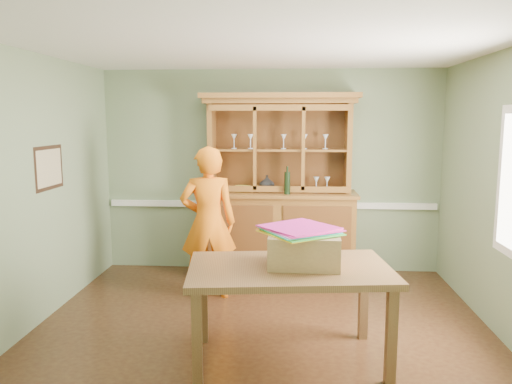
# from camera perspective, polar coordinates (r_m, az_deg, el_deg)

# --- Properties ---
(floor) EXTENTS (4.50, 4.50, 0.00)m
(floor) POSITION_cam_1_polar(r_m,az_deg,el_deg) (5.12, 0.69, -15.26)
(floor) COLOR #4D3118
(floor) RESTS_ON ground
(ceiling) EXTENTS (4.50, 4.50, 0.00)m
(ceiling) POSITION_cam_1_polar(r_m,az_deg,el_deg) (4.74, 0.75, 16.21)
(ceiling) COLOR white
(ceiling) RESTS_ON wall_back
(wall_back) EXTENTS (4.50, 0.00, 4.50)m
(wall_back) POSITION_cam_1_polar(r_m,az_deg,el_deg) (6.73, 1.71, 2.37)
(wall_back) COLOR gray
(wall_back) RESTS_ON floor
(wall_left) EXTENTS (0.00, 4.00, 4.00)m
(wall_left) POSITION_cam_1_polar(r_m,az_deg,el_deg) (5.37, -24.02, 0.11)
(wall_left) COLOR gray
(wall_left) RESTS_ON floor
(wall_right) EXTENTS (0.00, 4.00, 4.00)m
(wall_right) POSITION_cam_1_polar(r_m,az_deg,el_deg) (5.13, 26.66, -0.41)
(wall_right) COLOR gray
(wall_right) RESTS_ON floor
(wall_front) EXTENTS (4.50, 0.00, 4.50)m
(wall_front) POSITION_cam_1_polar(r_m,az_deg,el_deg) (2.79, -1.70, -6.27)
(wall_front) COLOR gray
(wall_front) RESTS_ON floor
(chair_rail) EXTENTS (4.41, 0.05, 0.08)m
(chair_rail) POSITION_cam_1_polar(r_m,az_deg,el_deg) (6.76, 1.69, -1.45)
(chair_rail) COLOR white
(chair_rail) RESTS_ON wall_back
(framed_map) EXTENTS (0.03, 0.60, 0.46)m
(framed_map) POSITION_cam_1_polar(r_m,az_deg,el_deg) (5.60, -22.52, 2.57)
(framed_map) COLOR black
(framed_map) RESTS_ON wall_left
(china_hutch) EXTENTS (2.02, 0.67, 2.37)m
(china_hutch) POSITION_cam_1_polar(r_m,az_deg,el_deg) (6.53, 2.61, -2.43)
(china_hutch) COLOR brown
(china_hutch) RESTS_ON floor
(dining_table) EXTENTS (1.78, 1.19, 0.84)m
(dining_table) POSITION_cam_1_polar(r_m,az_deg,el_deg) (4.24, 3.84, -9.75)
(dining_table) COLOR brown
(dining_table) RESTS_ON floor
(cardboard_box) EXTENTS (0.60, 0.48, 0.27)m
(cardboard_box) POSITION_cam_1_polar(r_m,az_deg,el_deg) (4.22, 5.50, -6.54)
(cardboard_box) COLOR #9F8352
(cardboard_box) RESTS_ON dining_table
(kite_stack) EXTENTS (0.73, 0.73, 0.05)m
(kite_stack) POSITION_cam_1_polar(r_m,az_deg,el_deg) (4.19, 5.04, -4.32)
(kite_stack) COLOR yellow
(kite_stack) RESTS_ON cardboard_box
(person) EXTENTS (0.70, 0.53, 1.75)m
(person) POSITION_cam_1_polar(r_m,az_deg,el_deg) (5.74, -5.47, -3.52)
(person) COLOR orange
(person) RESTS_ON floor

